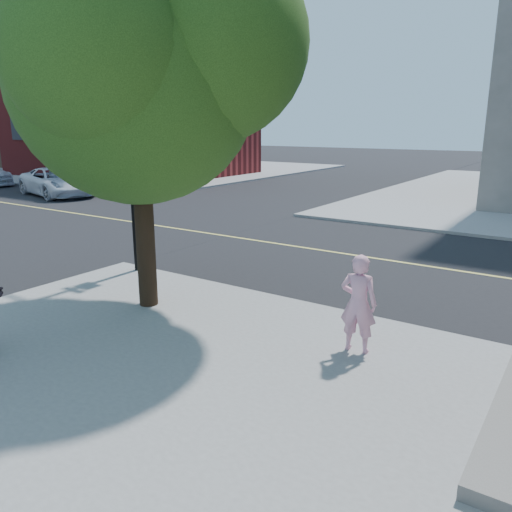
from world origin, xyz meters
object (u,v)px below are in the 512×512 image
Objects in this scene: street_tree at (140,48)px; car_a at (57,182)px; signal_pole at (66,111)px; man_on_phone at (358,303)px.

car_a is (-16.47, 9.40, -4.21)m from street_tree.
street_tree reaches higher than car_a.
street_tree is 1.58× the size of signal_pole.
man_on_phone is at bearing -22.57° from signal_pole.
man_on_phone is 0.30× the size of car_a.
street_tree reaches higher than signal_pole.
street_tree is 1.40× the size of car_a.
signal_pole is at bearing 160.31° from street_tree.
car_a is at bearing 150.28° from street_tree.
signal_pole is at bearing -109.50° from car_a.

